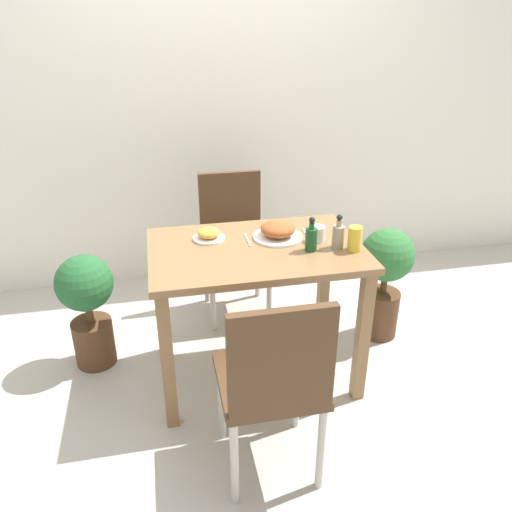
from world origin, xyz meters
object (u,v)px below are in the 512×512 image
(food_plate, at_px, (278,231))
(condiment_bottle, at_px, (311,238))
(drink_cup, at_px, (318,234))
(potted_plant_right, at_px, (385,274))
(chair_far, at_px, (234,236))
(side_plate, at_px, (209,235))
(chair_near, at_px, (274,379))
(juice_glass, at_px, (355,239))
(potted_plant_left, at_px, (88,303))
(sauce_bottle, at_px, (338,235))

(food_plate, distance_m, condiment_bottle, 0.22)
(drink_cup, xyz_separation_m, potted_plant_right, (0.51, 0.21, -0.39))
(food_plate, relative_size, drink_cup, 3.20)
(chair_far, relative_size, condiment_bottle, 5.25)
(side_plate, bearing_deg, potted_plant_right, 3.94)
(side_plate, bearing_deg, chair_near, -80.05)
(juice_glass, bearing_deg, potted_plant_left, 162.85)
(sauce_bottle, height_order, condiment_bottle, same)
(condiment_bottle, height_order, potted_plant_right, condiment_bottle)
(side_plate, relative_size, condiment_bottle, 0.94)
(juice_glass, distance_m, potted_plant_left, 1.48)
(sauce_bottle, bearing_deg, juice_glass, -32.98)
(juice_glass, height_order, potted_plant_right, juice_glass)
(potted_plant_right, bearing_deg, food_plate, -169.73)
(side_plate, height_order, condiment_bottle, condiment_bottle)
(chair_far, xyz_separation_m, condiment_bottle, (0.25, -0.81, 0.32))
(food_plate, distance_m, potted_plant_left, 1.12)
(condiment_bottle, bearing_deg, potted_plant_left, 161.84)
(chair_far, height_order, sauce_bottle, sauce_bottle)
(chair_far, height_order, drink_cup, chair_far)
(side_plate, distance_m, condiment_bottle, 0.53)
(chair_far, relative_size, potted_plant_left, 1.36)
(side_plate, xyz_separation_m, condiment_bottle, (0.47, -0.23, 0.04))
(chair_near, xyz_separation_m, juice_glass, (0.53, 0.56, 0.31))
(chair_far, xyz_separation_m, potted_plant_left, (-0.89, -0.44, -0.13))
(potted_plant_left, distance_m, potted_plant_right, 1.72)
(chair_far, bearing_deg, condiment_bottle, -72.75)
(chair_near, distance_m, potted_plant_left, 1.27)
(food_plate, bearing_deg, potted_plant_left, 169.09)
(drink_cup, distance_m, potted_plant_right, 0.68)
(sauce_bottle, distance_m, condiment_bottle, 0.14)
(food_plate, bearing_deg, juice_glass, -33.63)
(chair_near, relative_size, chair_far, 1.00)
(chair_far, distance_m, juice_glass, 1.02)
(condiment_bottle, bearing_deg, sauce_bottle, 1.16)
(chair_near, distance_m, chair_far, 1.41)
(side_plate, xyz_separation_m, juice_glass, (0.68, -0.27, 0.04))
(chair_near, xyz_separation_m, drink_cup, (0.39, 0.70, 0.29))
(food_plate, relative_size, potted_plant_left, 0.38)
(juice_glass, bearing_deg, drink_cup, 134.89)
(chair_far, xyz_separation_m, drink_cup, (0.32, -0.71, 0.29))
(food_plate, bearing_deg, chair_far, 101.57)
(food_plate, distance_m, drink_cup, 0.21)
(sauce_bottle, bearing_deg, chair_near, -127.66)
(juice_glass, bearing_deg, potted_plant_right, 43.15)
(chair_far, relative_size, potted_plant_right, 1.30)
(juice_glass, relative_size, potted_plant_left, 0.18)
(chair_near, bearing_deg, side_plate, -80.05)
(chair_far, xyz_separation_m, potted_plant_right, (0.83, -0.51, -0.10))
(juice_glass, bearing_deg, side_plate, 158.04)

